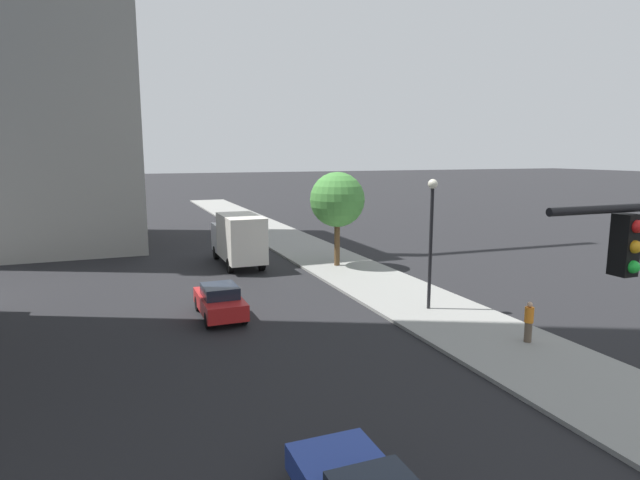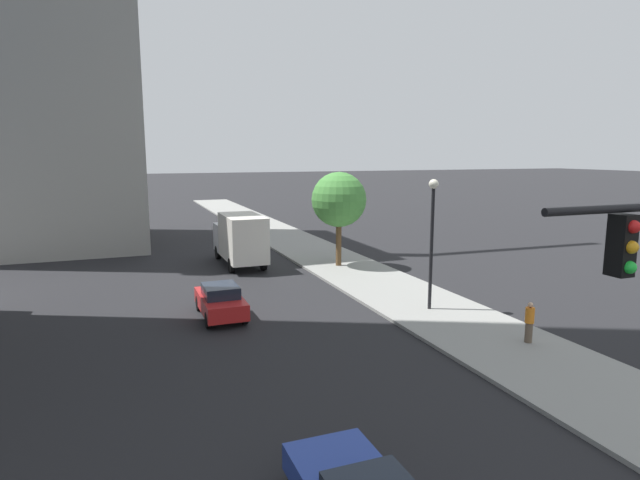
# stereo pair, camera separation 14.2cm
# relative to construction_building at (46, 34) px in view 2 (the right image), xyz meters

# --- Properties ---
(sidewalk) EXTENTS (5.12, 120.00, 0.15)m
(sidewalk) POSITION_rel_construction_building_xyz_m (17.78, -23.95, -16.16)
(sidewalk) COLOR gray
(sidewalk) RESTS_ON ground
(construction_building) EXTENTS (26.44, 15.04, 39.36)m
(construction_building) POSITION_rel_construction_building_xyz_m (0.00, 0.00, 0.00)
(construction_building) COLOR #9E9B93
(construction_building) RESTS_ON ground
(street_lamp) EXTENTS (0.44, 0.44, 6.03)m
(street_lamp) POSITION_rel_construction_building_xyz_m (17.64, -26.18, -12.16)
(street_lamp) COLOR black
(street_lamp) RESTS_ON sidewalk
(street_tree) EXTENTS (3.50, 3.50, 6.02)m
(street_tree) POSITION_rel_construction_building_xyz_m (17.45, -15.83, -11.83)
(street_tree) COLOR brown
(street_tree) RESTS_ON sidewalk
(car_red) EXTENTS (1.77, 4.01, 1.50)m
(car_red) POSITION_rel_construction_building_xyz_m (8.39, -23.46, -15.48)
(car_red) COLOR red
(car_red) RESTS_ON ground
(box_truck) EXTENTS (2.33, 6.73, 3.42)m
(box_truck) POSITION_rel_construction_building_xyz_m (11.68, -12.91, -14.37)
(box_truck) COLOR silver
(box_truck) RESTS_ON ground
(pedestrian_orange_shirt) EXTENTS (0.34, 0.34, 1.58)m
(pedestrian_orange_shirt) POSITION_rel_construction_building_xyz_m (18.74, -31.34, -15.28)
(pedestrian_orange_shirt) COLOR brown
(pedestrian_orange_shirt) RESTS_ON sidewalk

